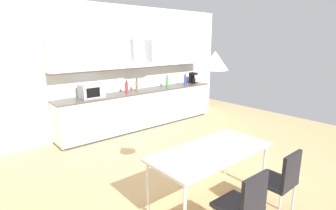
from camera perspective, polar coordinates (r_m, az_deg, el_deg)
The scene contains 15 objects.
ground_plane at distance 4.42m, azimuth 2.87°, elevation -14.53°, with size 9.29×7.96×0.02m, color tan.
wall_back at distance 6.18m, azimuth -14.49°, elevation 7.41°, with size 7.43×0.10×2.90m, color silver.
kitchen_counter at distance 6.49m, azimuth -5.70°, elevation -0.79°, with size 4.18×0.62×0.92m.
backsplash_tile at distance 6.59m, azimuth -7.27°, elevation 5.64°, with size 4.16×0.02×0.50m, color silver.
upper_wall_cabinets at distance 6.40m, azimuth -6.66°, elevation 11.13°, with size 4.16×0.40×0.65m.
microwave at distance 5.76m, azimuth -16.30°, elevation 2.92°, with size 0.48×0.35×0.28m.
coffee_maker at distance 7.53m, azimuth 5.39°, elevation 5.92°, with size 0.18×0.19×0.30m.
bottle_green at distance 6.88m, azimuth -0.19°, elevation 5.11°, with size 0.06×0.06×0.31m.
bottle_brown at distance 6.31m, azimuth -6.79°, elevation 4.22°, with size 0.07×0.07×0.31m.
bottle_blue at distance 7.22m, azimuth 3.75°, elevation 5.48°, with size 0.07×0.07×0.31m.
bottle_red at distance 6.13m, azimuth -9.00°, elevation 3.79°, with size 0.07×0.07×0.29m.
dining_table at distance 3.45m, azimuth 9.35°, elevation -10.35°, with size 1.66×0.76×0.73m.
chair_near_left at distance 2.86m, azimuth 16.34°, elevation -19.73°, with size 0.41×0.41×0.87m.
chair_near_right at distance 3.44m, azimuth 23.51°, elevation -14.33°, with size 0.40×0.40×0.87m.
pendant_lamp at distance 3.16m, azimuth 10.18°, elevation 9.52°, with size 0.32×0.32×0.22m, color silver.
Camera 1 is at (-2.68, -2.83, 2.08)m, focal length 28.00 mm.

